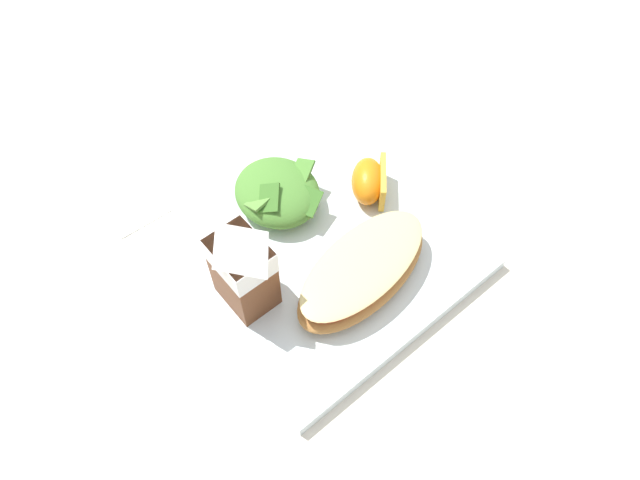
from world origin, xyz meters
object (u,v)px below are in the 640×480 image
(orange_wedge_front, at_px, (369,181))
(white_plate, at_px, (320,249))
(green_salad_pile, at_px, (275,193))
(paper_napkin, at_px, (141,184))
(cheesy_pizza_bread, at_px, (362,270))
(milk_carton, at_px, (244,268))

(orange_wedge_front, bearing_deg, white_plate, 102.85)
(green_salad_pile, xyz_separation_m, orange_wedge_front, (-0.05, -0.09, -0.00))
(paper_napkin, bearing_deg, white_plate, -153.98)
(cheesy_pizza_bread, relative_size, green_salad_pile, 1.71)
(orange_wedge_front, bearing_deg, milk_carton, 97.56)
(white_plate, distance_m, cheesy_pizza_bread, 0.07)
(white_plate, distance_m, milk_carton, 0.12)
(white_plate, distance_m, paper_napkin, 0.23)
(paper_napkin, bearing_deg, milk_carton, -178.17)
(white_plate, relative_size, orange_wedge_front, 4.09)
(cheesy_pizza_bread, height_order, paper_napkin, cheesy_pizza_bread)
(cheesy_pizza_bread, relative_size, orange_wedge_front, 2.61)
(white_plate, xyz_separation_m, orange_wedge_front, (0.02, -0.09, 0.03))
(green_salad_pile, distance_m, paper_napkin, 0.17)
(orange_wedge_front, bearing_deg, paper_napkin, 45.23)
(orange_wedge_front, distance_m, paper_napkin, 0.27)
(green_salad_pile, relative_size, paper_napkin, 0.95)
(milk_carton, height_order, orange_wedge_front, milk_carton)
(cheesy_pizza_bread, height_order, orange_wedge_front, orange_wedge_front)
(white_plate, xyz_separation_m, green_salad_pile, (0.07, 0.00, 0.03))
(green_salad_pile, xyz_separation_m, milk_carton, (-0.08, 0.09, 0.04))
(green_salad_pile, height_order, paper_napkin, green_salad_pile)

